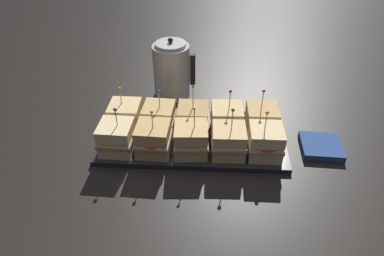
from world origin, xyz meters
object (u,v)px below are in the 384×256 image
Objects in this scene: sandwich_front_right at (229,141)px; sandwich_back_far_right at (261,120)px; sandwich_front_far_left at (117,138)px; sandwich_front_center at (191,140)px; sandwich_back_right at (227,120)px; napkin_stack at (321,146)px; sandwich_back_left at (159,118)px; sandwich_front_far_right at (265,142)px; serving_platter at (192,143)px; sandwich_back_center at (193,119)px; sandwich_back_far_left at (126,117)px; kettle_steel at (172,70)px; sandwich_front_left at (153,139)px.

sandwich_back_far_right is at bearing 45.13° from sandwich_front_right.
sandwich_front_center is at bearing 0.70° from sandwich_front_far_left.
sandwich_back_right is 1.26× the size of napkin_stack.
sandwich_front_far_right is at bearing -18.09° from sandwich_back_left.
napkin_stack reaches higher than serving_platter.
napkin_stack is (0.43, -0.05, -0.05)m from sandwich_back_center.
kettle_steel is (0.13, 0.27, 0.04)m from sandwich_back_far_left.
serving_platter is at bearing 91.13° from sandwich_front_center.
sandwich_back_far_left is 0.93× the size of sandwich_back_far_right.
sandwich_front_far_right is (0.23, -0.06, 0.06)m from serving_platter.
sandwich_back_left is at bearing 0.89° from sandwich_back_far_left.
sandwich_back_far_right is (0.00, 0.11, -0.00)m from sandwich_front_far_right.
sandwich_front_far_right is at bearing -0.23° from sandwich_front_right.
sandwich_back_far_left is 0.35m from sandwich_back_right.
sandwich_back_center is at bearing 26.60° from sandwich_front_far_left.
sandwich_back_right is (0.35, 0.00, 0.00)m from sandwich_back_far_left.
sandwich_back_center is 0.29m from kettle_steel.
sandwich_front_left is (-0.12, -0.06, 0.06)m from serving_platter.
sandwich_front_right is 0.44m from kettle_steel.
sandwich_back_right is (0.11, -0.00, 0.00)m from sandwich_back_center.
sandwich_front_far_left is 0.26m from sandwich_back_center.
napkin_stack is at bearing -31.34° from kettle_steel.
sandwich_front_center reaches higher than sandwich_front_far_left.
sandwich_back_far_left is 1.01× the size of sandwich_back_left.
sandwich_back_right is at bearing 18.52° from sandwich_front_far_left.
sandwich_front_far_left is 0.97× the size of sandwich_back_right.
sandwich_front_far_left is 1.01× the size of sandwich_front_left.
sandwich_back_far_left is at bearing 166.35° from serving_platter.
sandwich_back_right reaches higher than sandwich_front_far_left.
sandwich_front_far_right is 1.01× the size of sandwich_back_left.
sandwich_front_left is 0.96× the size of sandwich_back_right.
sandwich_back_far_left is at bearing -179.87° from sandwich_back_right.
sandwich_back_far_left reaches higher than serving_platter.
sandwich_back_center is at bearing -69.39° from kettle_steel.
sandwich_back_left is at bearing 135.43° from sandwich_front_center.
sandwich_back_left is 0.65× the size of kettle_steel.
sandwich_back_far_right is at bearing 0.24° from sandwich_back_center.
napkin_stack is (0.53, -0.32, -0.10)m from kettle_steel.
napkin_stack is (0.66, -0.05, -0.06)m from sandwich_back_far_left.
sandwich_back_far_left is 0.11m from sandwich_back_left.
sandwich_back_center is (0.00, 0.12, -0.00)m from sandwich_front_center.
sandwich_front_far_left is at bearing -179.42° from sandwich_front_far_right.
sandwich_back_right reaches higher than sandwich_back_left.
serving_platter is at bearing -153.60° from sandwich_back_right.
sandwich_front_far_left is 0.12m from sandwich_back_far_left.
sandwich_back_right is (-0.12, 0.11, -0.00)m from sandwich_front_far_right.
sandwich_front_far_right is 0.48m from sandwich_back_far_left.
sandwich_front_center is (0.00, -0.06, 0.06)m from serving_platter.
sandwich_back_left is 0.92× the size of sandwich_back_far_right.
kettle_steel is at bearing 119.71° from sandwich_front_right.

